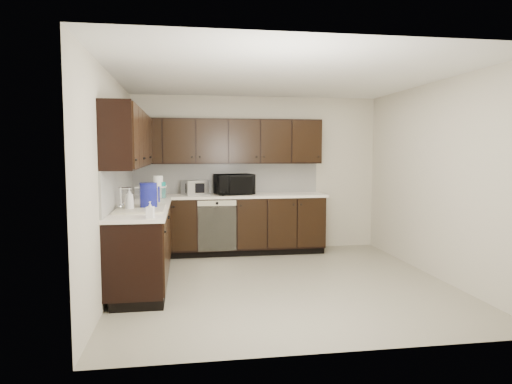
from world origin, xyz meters
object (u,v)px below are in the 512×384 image
sink (141,215)px  toaster_oven (195,188)px  storage_bin (151,192)px  blue_pitcher (148,196)px  microwave (234,184)px

sink → toaster_oven: (0.66, 1.75, 0.17)m
storage_bin → toaster_oven: bearing=31.1°
blue_pitcher → toaster_oven: bearing=55.3°
microwave → storage_bin: 1.29m
microwave → storage_bin: (-1.24, -0.34, -0.08)m
sink → blue_pitcher: (0.08, 0.10, 0.21)m
microwave → storage_bin: microwave is taller
toaster_oven → blue_pitcher: size_ratio=1.18×
sink → toaster_oven: bearing=69.3°
storage_bin → blue_pitcher: size_ratio=1.36×
sink → microwave: (1.27, 1.71, 0.22)m
toaster_oven → blue_pitcher: blue_pitcher is taller
microwave → blue_pitcher: 2.00m
toaster_oven → microwave: bearing=-27.2°
sink → blue_pitcher: blue_pitcher is taller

